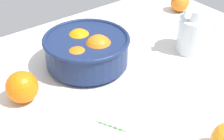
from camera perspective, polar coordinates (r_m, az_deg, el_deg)
ground_plane at (r=95.66cm, az=0.24°, el=-3.41°), size 125.84×90.82×3.00cm
fruit_bowl at (r=100.21cm, az=-4.33°, el=3.24°), size 25.35×25.35×11.19cm
juice_pitcher at (r=111.14cm, az=13.42°, el=5.71°), size 14.82×10.47×15.35cm
loose_orange_0 at (r=138.21cm, az=11.24°, el=10.96°), size 7.19×7.19×7.19cm
loose_orange_1 at (r=90.43cm, az=-14.76°, el=-2.76°), size 8.44×8.44×8.44cm
herb_sprig_0 at (r=121.24cm, az=-5.06°, el=6.29°), size 8.12×2.26×0.93cm
herb_sprig_1 at (r=82.32cm, az=-0.05°, el=-9.32°), size 3.88×7.27×0.92cm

